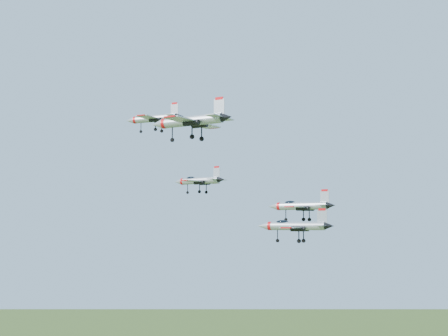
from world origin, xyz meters
The scene contains 5 objects.
jet_lead centered at (-27.91, 8.85, 155.46)m, with size 13.90×11.57×3.71m.
jet_left_high centered at (-11.46, 1.41, 141.39)m, with size 11.38×9.40×3.04m.
jet_right_high centered at (2.95, -21.95, 147.73)m, with size 13.33×10.96×3.57m.
jet_left_low centered at (7.92, 3.23, 136.53)m, with size 12.33×10.14×3.31m.
jet_right_low centered at (13.61, -11.12, 133.19)m, with size 11.50×9.57×3.07m.
Camera 1 is at (52.30, -92.03, 133.16)m, focal length 50.00 mm.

